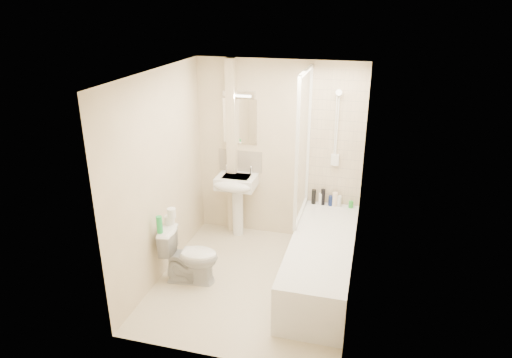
# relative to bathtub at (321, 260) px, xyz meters

# --- Properties ---
(floor) EXTENTS (2.50, 2.50, 0.00)m
(floor) POSITION_rel_bathtub_xyz_m (-0.75, -0.20, -0.29)
(floor) COLOR beige
(floor) RESTS_ON ground
(wall_back) EXTENTS (2.20, 0.02, 2.40)m
(wall_back) POSITION_rel_bathtub_xyz_m (-0.75, 1.05, 0.91)
(wall_back) COLOR beige
(wall_back) RESTS_ON ground
(wall_left) EXTENTS (0.02, 2.50, 2.40)m
(wall_left) POSITION_rel_bathtub_xyz_m (-1.85, -0.20, 0.91)
(wall_left) COLOR beige
(wall_left) RESTS_ON ground
(wall_right) EXTENTS (0.02, 2.50, 2.40)m
(wall_right) POSITION_rel_bathtub_xyz_m (0.35, -0.20, 0.91)
(wall_right) COLOR beige
(wall_right) RESTS_ON ground
(ceiling) EXTENTS (2.20, 2.50, 0.02)m
(ceiling) POSITION_rel_bathtub_xyz_m (-0.75, -0.20, 2.11)
(ceiling) COLOR white
(ceiling) RESTS_ON wall_back
(tile_back) EXTENTS (0.70, 0.01, 1.75)m
(tile_back) POSITION_rel_bathtub_xyz_m (0.00, 1.04, 1.14)
(tile_back) COLOR beige
(tile_back) RESTS_ON wall_back
(tile_right) EXTENTS (0.01, 2.10, 1.75)m
(tile_right) POSITION_rel_bathtub_xyz_m (0.34, 0.00, 1.14)
(tile_right) COLOR beige
(tile_right) RESTS_ON wall_right
(pipe_boxing) EXTENTS (0.12, 0.12, 2.40)m
(pipe_boxing) POSITION_rel_bathtub_xyz_m (-1.37, 0.99, 0.91)
(pipe_boxing) COLOR beige
(pipe_boxing) RESTS_ON ground
(splashback) EXTENTS (0.60, 0.02, 0.30)m
(splashback) POSITION_rel_bathtub_xyz_m (-1.27, 1.04, 0.74)
(splashback) COLOR beige
(splashback) RESTS_ON wall_back
(mirror) EXTENTS (0.46, 0.01, 0.60)m
(mirror) POSITION_rel_bathtub_xyz_m (-1.27, 1.04, 1.29)
(mirror) COLOR white
(mirror) RESTS_ON wall_back
(strip_light) EXTENTS (0.42, 0.07, 0.07)m
(strip_light) POSITION_rel_bathtub_xyz_m (-1.27, 1.02, 1.66)
(strip_light) COLOR silver
(strip_light) RESTS_ON wall_back
(bathtub) EXTENTS (0.70, 2.10, 0.55)m
(bathtub) POSITION_rel_bathtub_xyz_m (0.00, 0.00, 0.00)
(bathtub) COLOR white
(bathtub) RESTS_ON ground
(shower_screen) EXTENTS (0.04, 0.92, 1.80)m
(shower_screen) POSITION_rel_bathtub_xyz_m (-0.35, 0.60, 1.16)
(shower_screen) COLOR white
(shower_screen) RESTS_ON bathtub
(shower_fixture) EXTENTS (0.10, 0.16, 0.99)m
(shower_fixture) POSITION_rel_bathtub_xyz_m (-0.00, 0.99, 1.26)
(shower_fixture) COLOR white
(shower_fixture) RESTS_ON wall_back
(pedestal_sink) EXTENTS (0.52, 0.48, 1.00)m
(pedestal_sink) POSITION_rel_bathtub_xyz_m (-1.27, 0.81, 0.42)
(pedestal_sink) COLOR white
(pedestal_sink) RESTS_ON ground
(bottle_black_a) EXTENTS (0.06, 0.06, 0.20)m
(bottle_black_a) POSITION_rel_bathtub_xyz_m (-0.24, 0.96, 0.36)
(bottle_black_a) COLOR black
(bottle_black_a) RESTS_ON bathtub
(bottle_white_a) EXTENTS (0.06, 0.06, 0.15)m
(bottle_white_a) POSITION_rel_bathtub_xyz_m (-0.15, 0.96, 0.34)
(bottle_white_a) COLOR white
(bottle_white_a) RESTS_ON bathtub
(bottle_black_b) EXTENTS (0.06, 0.06, 0.22)m
(bottle_black_b) POSITION_rel_bathtub_xyz_m (-0.12, 0.96, 0.37)
(bottle_black_b) COLOR black
(bottle_black_b) RESTS_ON bathtub
(bottle_blue) EXTENTS (0.06, 0.06, 0.14)m
(bottle_blue) POSITION_rel_bathtub_xyz_m (-0.02, 0.96, 0.33)
(bottle_blue) COLOR navy
(bottle_blue) RESTS_ON bathtub
(bottle_cream) EXTENTS (0.07, 0.07, 0.19)m
(bottle_cream) POSITION_rel_bathtub_xyz_m (0.04, 0.96, 0.35)
(bottle_cream) COLOR #FAE0C1
(bottle_cream) RESTS_ON bathtub
(bottle_white_b) EXTENTS (0.06, 0.06, 0.15)m
(bottle_white_b) POSITION_rel_bathtub_xyz_m (0.09, 0.96, 0.34)
(bottle_white_b) COLOR silver
(bottle_white_b) RESTS_ON bathtub
(bottle_green) EXTENTS (0.06, 0.06, 0.09)m
(bottle_green) POSITION_rel_bathtub_xyz_m (0.25, 0.96, 0.31)
(bottle_green) COLOR green
(bottle_green) RESTS_ON bathtub
(toilet) EXTENTS (0.51, 0.73, 0.66)m
(toilet) POSITION_rel_bathtub_xyz_m (-1.47, -0.35, 0.04)
(toilet) COLOR white
(toilet) RESTS_ON ground
(toilet_roll_lower) EXTENTS (0.12, 0.12, 0.10)m
(toilet_roll_lower) POSITION_rel_bathtub_xyz_m (-1.74, -0.26, 0.42)
(toilet_roll_lower) COLOR white
(toilet_roll_lower) RESTS_ON toilet
(toilet_roll_upper) EXTENTS (0.10, 0.10, 0.11)m
(toilet_roll_upper) POSITION_rel_bathtub_xyz_m (-1.70, -0.28, 0.53)
(toilet_roll_upper) COLOR white
(toilet_roll_upper) RESTS_ON toilet_roll_lower
(green_bottle) EXTENTS (0.06, 0.06, 0.20)m
(green_bottle) POSITION_rel_bathtub_xyz_m (-1.75, -0.49, 0.47)
(green_bottle) COLOR green
(green_bottle) RESTS_ON toilet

